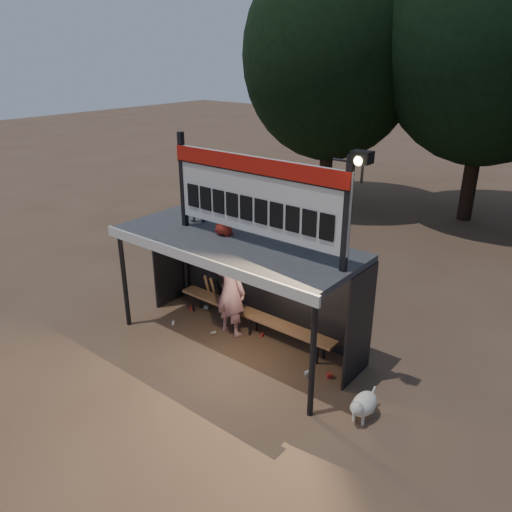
{
  "coord_description": "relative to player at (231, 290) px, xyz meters",
  "views": [
    {
      "loc": [
        5.9,
        -6.73,
        5.66
      ],
      "look_at": [
        0.2,
        0.4,
        1.9
      ],
      "focal_mm": 35.0,
      "sensor_mm": 36.0,
      "label": 1
    }
  ],
  "objects": [
    {
      "name": "bench",
      "position": [
        0.37,
        0.3,
        -0.6
      ],
      "size": [
        4.0,
        0.35,
        0.48
      ],
      "color": "#996D48",
      "rests_on": "ground"
    },
    {
      "name": "bats",
      "position": [
        -0.91,
        0.57,
        -0.6
      ],
      "size": [
        0.67,
        0.35,
        0.84
      ],
      "color": "#A2744B",
      "rests_on": "ground"
    },
    {
      "name": "child_b",
      "position": [
        0.03,
        -0.17,
        1.78
      ],
      "size": [
        0.49,
        0.33,
        0.98
      ],
      "primitive_type": "imported",
      "rotation": [
        0.0,
        0.0,
        3.17
      ],
      "color": "#AF291B",
      "rests_on": "dugout_shelter"
    },
    {
      "name": "litter",
      "position": [
        0.41,
        -0.06,
        -1.0
      ],
      "size": [
        4.05,
        1.12,
        0.08
      ],
      "color": "#AC221D",
      "rests_on": "ground"
    },
    {
      "name": "scoreboard_assembly",
      "position": [
        0.92,
        -0.26,
        2.29
      ],
      "size": [
        4.1,
        0.27,
        1.99
      ],
      "color": "black",
      "rests_on": "dugout_shelter"
    },
    {
      "name": "child_a",
      "position": [
        -1.02,
        0.09,
        1.74
      ],
      "size": [
        0.56,
        0.55,
        0.91
      ],
      "primitive_type": "imported",
      "rotation": [
        0.0,
        0.0,
        3.84
      ],
      "color": "slate",
      "rests_on": "dugout_shelter"
    },
    {
      "name": "tree_left",
      "position": [
        -3.63,
        9.75,
        4.48
      ],
      "size": [
        6.46,
        6.46,
        9.27
      ],
      "color": "#312115",
      "rests_on": "ground"
    },
    {
      "name": "ground",
      "position": [
        0.37,
        -0.25,
        -1.03
      ],
      "size": [
        80.0,
        80.0,
        0.0
      ],
      "primitive_type": "plane",
      "color": "brown",
      "rests_on": "ground"
    },
    {
      "name": "dog",
      "position": [
        3.5,
        -0.69,
        -0.75
      ],
      "size": [
        0.36,
        0.81,
        0.49
      ],
      "color": "white",
      "rests_on": "ground"
    },
    {
      "name": "tree_mid",
      "position": [
        1.37,
        11.25,
        5.13
      ],
      "size": [
        7.22,
        7.22,
        10.36
      ],
      "color": "black",
      "rests_on": "ground"
    },
    {
      "name": "dugout_shelter",
      "position": [
        0.37,
        -0.01,
        0.81
      ],
      "size": [
        5.1,
        2.08,
        2.32
      ],
      "color": "#373739",
      "rests_on": "ground"
    },
    {
      "name": "player",
      "position": [
        0.0,
        0.0,
        0.0
      ],
      "size": [
        0.78,
        0.53,
        2.07
      ],
      "primitive_type": "imported",
      "rotation": [
        0.0,
        0.0,
        3.09
      ],
      "color": "white",
      "rests_on": "ground"
    }
  ]
}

